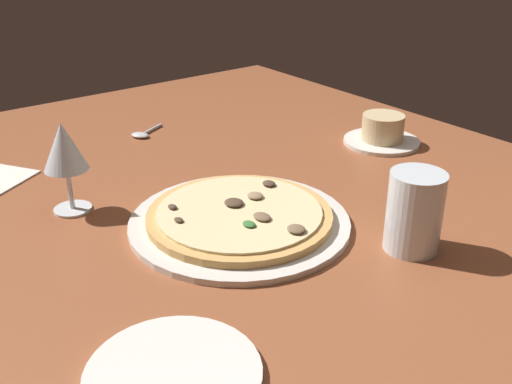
# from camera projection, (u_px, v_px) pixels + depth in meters

# --- Properties ---
(dining_table) EXTENTS (1.50, 1.10, 0.04)m
(dining_table) POSITION_uv_depth(u_px,v_px,m) (271.00, 204.00, 1.03)
(dining_table) COLOR brown
(dining_table) RESTS_ON ground
(pizza_main) EXTENTS (0.34, 0.34, 0.03)m
(pizza_main) POSITION_uv_depth(u_px,v_px,m) (240.00, 218.00, 0.91)
(pizza_main) COLOR silver
(pizza_main) RESTS_ON dining_table
(ramekin_on_saucer) EXTENTS (0.16, 0.16, 0.06)m
(ramekin_on_saucer) POSITION_uv_depth(u_px,v_px,m) (382.00, 132.00, 1.23)
(ramekin_on_saucer) COLOR silver
(ramekin_on_saucer) RESTS_ON dining_table
(wine_glass_near) EXTENTS (0.07, 0.07, 0.15)m
(wine_glass_near) POSITION_uv_depth(u_px,v_px,m) (64.00, 150.00, 0.92)
(wine_glass_near) COLOR silver
(wine_glass_near) RESTS_ON dining_table
(water_glass) EXTENTS (0.08, 0.08, 0.12)m
(water_glass) POSITION_uv_depth(u_px,v_px,m) (414.00, 215.00, 0.83)
(water_glass) COLOR silver
(water_glass) RESTS_ON dining_table
(side_plate) EXTENTS (0.19, 0.19, 0.01)m
(side_plate) POSITION_uv_depth(u_px,v_px,m) (173.00, 374.00, 0.62)
(side_plate) COLOR silver
(side_plate) RESTS_ON dining_table
(spoon) EXTENTS (0.06, 0.09, 0.01)m
(spoon) POSITION_uv_depth(u_px,v_px,m) (143.00, 134.00, 1.28)
(spoon) COLOR silver
(spoon) RESTS_ON dining_table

